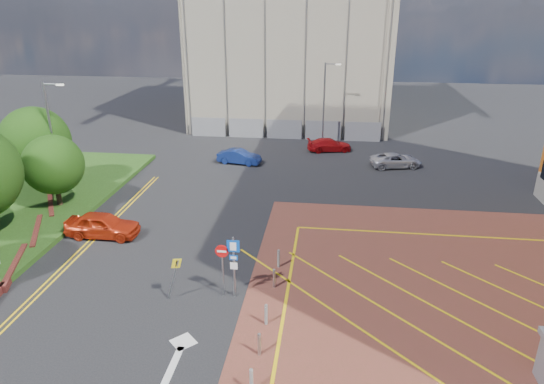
% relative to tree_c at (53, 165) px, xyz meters
% --- Properties ---
extents(ground, '(140.00, 140.00, 0.00)m').
position_rel_tree_c_xyz_m(ground, '(13.50, -10.00, -3.19)').
color(ground, black).
rests_on(ground, ground).
extents(forecourt, '(26.00, 26.00, 0.02)m').
position_rel_tree_c_xyz_m(forecourt, '(27.50, -10.00, -3.18)').
color(forecourt, brown).
rests_on(forecourt, ground).
extents(retaining_wall, '(6.06, 20.33, 0.40)m').
position_rel_tree_c_xyz_m(retaining_wall, '(1.70, -8.00, -2.99)').
color(retaining_wall, maroon).
rests_on(retaining_wall, ground).
extents(tree_c, '(4.00, 4.00, 4.90)m').
position_rel_tree_c_xyz_m(tree_c, '(0.00, 0.00, 0.00)').
color(tree_c, '#3D2B1C').
rests_on(tree_c, grass_bed).
extents(tree_d, '(5.00, 5.00, 6.08)m').
position_rel_tree_c_xyz_m(tree_d, '(-3.00, 3.00, 0.68)').
color(tree_d, '#3D2B1C').
rests_on(tree_d, grass_bed).
extents(lamp_left_far, '(1.53, 0.16, 8.00)m').
position_rel_tree_c_xyz_m(lamp_left_far, '(-0.92, 2.00, 1.47)').
color(lamp_left_far, '#9EA0A8').
rests_on(lamp_left_far, grass_bed).
extents(lamp_back, '(1.53, 0.16, 8.00)m').
position_rel_tree_c_xyz_m(lamp_back, '(17.58, 18.00, 1.17)').
color(lamp_back, '#9EA0A8').
rests_on(lamp_back, ground).
extents(sign_cluster, '(1.17, 0.12, 3.20)m').
position_rel_tree_c_xyz_m(sign_cluster, '(13.80, -9.02, -1.24)').
color(sign_cluster, '#9EA0A8').
rests_on(sign_cluster, ground).
extents(warning_sign, '(0.79, 0.43, 2.24)m').
position_rel_tree_c_xyz_m(warning_sign, '(11.27, -9.61, -1.76)').
color(warning_sign, '#9EA0A8').
rests_on(warning_sign, ground).
extents(bollard_row, '(0.14, 11.14, 0.90)m').
position_rel_tree_c_xyz_m(bollard_row, '(15.80, -11.67, -2.72)').
color(bollard_row, '#9EA0A8').
rests_on(bollard_row, forecourt).
extents(construction_building, '(21.20, 19.20, 22.00)m').
position_rel_tree_c_xyz_m(construction_building, '(13.50, 30.00, 7.81)').
color(construction_building, '#ABA18C').
rests_on(construction_building, ground).
extents(construction_fence, '(21.60, 0.06, 2.00)m').
position_rel_tree_c_xyz_m(construction_fence, '(14.50, 20.00, -2.19)').
color(construction_fence, gray).
rests_on(construction_fence, ground).
extents(car_red_left, '(4.44, 1.82, 1.51)m').
position_rel_tree_c_xyz_m(car_red_left, '(4.82, -3.63, -2.44)').
color(car_red_left, red).
rests_on(car_red_left, ground).
extents(car_blue_back, '(3.96, 1.92, 1.25)m').
position_rel_tree_c_xyz_m(car_blue_back, '(10.40, 11.33, -2.57)').
color(car_blue_back, navy).
rests_on(car_blue_back, ground).
extents(car_red_back, '(4.46, 2.62, 1.21)m').
position_rel_tree_c_xyz_m(car_red_back, '(18.21, 16.15, -2.59)').
color(car_red_back, '#B30F13').
rests_on(car_red_back, ground).
extents(car_silver_back, '(4.71, 2.97, 1.21)m').
position_rel_tree_c_xyz_m(car_silver_back, '(23.94, 12.05, -2.59)').
color(car_silver_back, silver).
rests_on(car_silver_back, ground).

